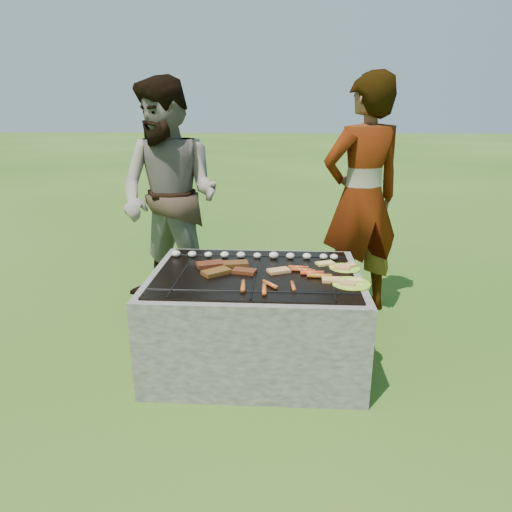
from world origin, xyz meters
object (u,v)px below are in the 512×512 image
(plate_near, at_px, (351,284))
(bystander, at_px, (170,198))
(cook, at_px, (362,199))
(plate_far, at_px, (345,268))
(fire_pit, at_px, (256,320))

(plate_near, xyz_separation_m, bystander, (-1.29, 1.03, 0.30))
(plate_near, height_order, bystander, bystander)
(cook, height_order, bystander, cook)
(plate_near, relative_size, cook, 0.15)
(plate_far, xyz_separation_m, cook, (0.20, 0.73, 0.31))
(fire_pit, relative_size, plate_far, 5.73)
(fire_pit, height_order, cook, cook)
(plate_near, relative_size, bystander, 0.15)
(fire_pit, height_order, bystander, bystander)
(fire_pit, distance_m, plate_far, 0.66)
(bystander, bearing_deg, cook, 21.75)
(plate_near, bearing_deg, fire_pit, 163.86)
(bystander, bearing_deg, fire_pit, -27.24)
(fire_pit, height_order, plate_far, plate_far)
(fire_pit, height_order, plate_near, plate_near)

